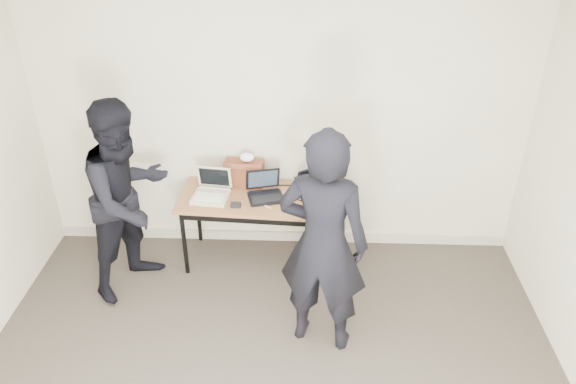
# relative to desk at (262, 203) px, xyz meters

# --- Properties ---
(room) EXTENTS (4.60, 4.60, 2.80)m
(room) POSITION_rel_desk_xyz_m (0.15, -1.89, 0.69)
(room) COLOR #3C342D
(room) RESTS_ON ground
(desk) EXTENTS (1.54, 0.74, 0.72)m
(desk) POSITION_rel_desk_xyz_m (0.00, 0.00, 0.00)
(desk) COLOR brown
(desk) RESTS_ON ground
(laptop_beige) EXTENTS (0.35, 0.35, 0.26)m
(laptop_beige) POSITION_rel_desk_xyz_m (-0.45, -0.01, 0.11)
(laptop_beige) COLOR beige
(laptop_beige) RESTS_ON desk
(laptop_center) EXTENTS (0.37, 0.36, 0.24)m
(laptop_center) POSITION_rel_desk_xyz_m (0.02, 0.02, 0.11)
(laptop_center) COLOR black
(laptop_center) RESTS_ON desk
(laptop_right) EXTENTS (0.42, 0.41, 0.22)m
(laptop_right) POSITION_rel_desk_xyz_m (0.49, 0.12, 0.11)
(laptop_right) COLOR black
(laptop_right) RESTS_ON desk
(leather_satchel) EXTENTS (0.37, 0.20, 0.25)m
(leather_satchel) POSITION_rel_desk_xyz_m (-0.18, 0.23, 0.19)
(leather_satchel) COLOR brown
(leather_satchel) RESTS_ON desk
(tissue) EXTENTS (0.14, 0.12, 0.08)m
(tissue) POSITION_rel_desk_xyz_m (-0.15, 0.23, 0.34)
(tissue) COLOR white
(tissue) RESTS_ON leather_satchel
(equipment_box) EXTENTS (0.26, 0.23, 0.14)m
(equipment_box) POSITION_rel_desk_xyz_m (0.63, 0.19, 0.13)
(equipment_box) COLOR black
(equipment_box) RESTS_ON desk
(power_brick) EXTENTS (0.09, 0.06, 0.03)m
(power_brick) POSITION_rel_desk_xyz_m (-0.22, -0.17, 0.08)
(power_brick) COLOR black
(power_brick) RESTS_ON desk
(cables) EXTENTS (1.16, 0.42, 0.01)m
(cables) POSITION_rel_desk_xyz_m (0.10, 0.02, 0.06)
(cables) COLOR black
(cables) RESTS_ON desk
(person_typist) EXTENTS (0.77, 0.60, 1.86)m
(person_typist) POSITION_rel_desk_xyz_m (0.53, -0.99, 0.27)
(person_typist) COLOR black
(person_typist) RESTS_ON ground
(person_observer) EXTENTS (1.03, 1.09, 1.77)m
(person_observer) POSITION_rel_desk_xyz_m (-1.11, -0.33, 0.23)
(person_observer) COLOR black
(person_observer) RESTS_ON ground
(baseboard) EXTENTS (4.50, 0.03, 0.10)m
(baseboard) POSITION_rel_desk_xyz_m (0.15, 0.35, -0.61)
(baseboard) COLOR #B3A694
(baseboard) RESTS_ON ground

